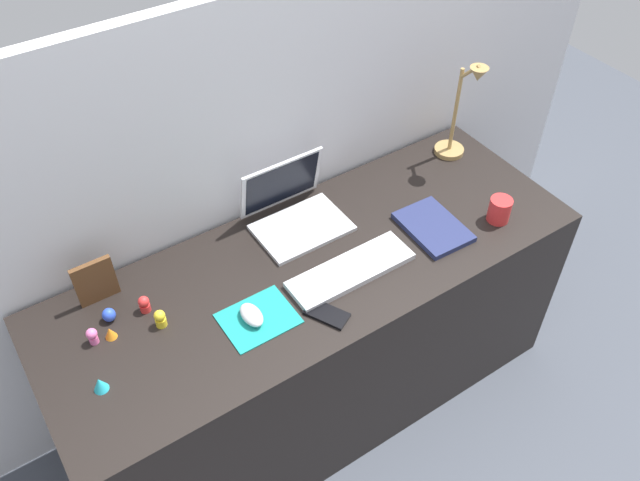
# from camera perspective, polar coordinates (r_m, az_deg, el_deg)

# --- Properties ---
(ground_plane) EXTENTS (6.00, 6.00, 0.00)m
(ground_plane) POSITION_cam_1_polar(r_m,az_deg,el_deg) (2.67, -0.37, -12.97)
(ground_plane) COLOR #474C56
(back_wall) EXTENTS (2.95, 0.05, 1.49)m
(back_wall) POSITION_cam_1_polar(r_m,az_deg,el_deg) (2.30, -5.35, 3.52)
(back_wall) COLOR silver
(back_wall) RESTS_ON ground_plane
(desk) EXTENTS (1.75, 0.64, 0.74)m
(desk) POSITION_cam_1_polar(r_m,az_deg,el_deg) (2.36, -0.41, -8.16)
(desk) COLOR black
(desk) RESTS_ON ground_plane
(laptop) EXTENTS (0.30, 0.26, 0.21)m
(laptop) POSITION_cam_1_polar(r_m,az_deg,el_deg) (2.19, -2.37, 2.83)
(laptop) COLOR silver
(laptop) RESTS_ON desk
(keyboard) EXTENTS (0.41, 0.13, 0.02)m
(keyboard) POSITION_cam_1_polar(r_m,az_deg,el_deg) (2.05, 2.67, -2.59)
(keyboard) COLOR silver
(keyboard) RESTS_ON desk
(mousepad) EXTENTS (0.21, 0.17, 0.00)m
(mousepad) POSITION_cam_1_polar(r_m,az_deg,el_deg) (1.94, -5.34, -6.71)
(mousepad) COLOR teal
(mousepad) RESTS_ON desk
(mouse) EXTENTS (0.06, 0.10, 0.03)m
(mouse) POSITION_cam_1_polar(r_m,az_deg,el_deg) (1.93, -5.92, -6.40)
(mouse) COLOR silver
(mouse) RESTS_ON mousepad
(cell_phone) EXTENTS (0.12, 0.14, 0.01)m
(cell_phone) POSITION_cam_1_polar(r_m,az_deg,el_deg) (1.94, 0.59, -6.34)
(cell_phone) COLOR black
(cell_phone) RESTS_ON desk
(desk_lamp) EXTENTS (0.11, 0.16, 0.40)m
(desk_lamp) POSITION_cam_1_polar(r_m,az_deg,el_deg) (2.44, 12.11, 10.63)
(desk_lamp) COLOR #A5844C
(desk_lamp) RESTS_ON desk
(notebook_pad) EXTENTS (0.18, 0.25, 0.02)m
(notebook_pad) POSITION_cam_1_polar(r_m,az_deg,el_deg) (2.22, 9.72, 1.15)
(notebook_pad) COLOR navy
(notebook_pad) RESTS_ON desk
(picture_frame) EXTENTS (0.12, 0.02, 0.15)m
(picture_frame) POSITION_cam_1_polar(r_m,az_deg,el_deg) (2.04, -18.80, -3.36)
(picture_frame) COLOR brown
(picture_frame) RESTS_ON desk
(coffee_mug) EXTENTS (0.07, 0.07, 0.09)m
(coffee_mug) POSITION_cam_1_polar(r_m,az_deg,el_deg) (2.28, 15.21, 2.57)
(coffee_mug) COLOR red
(coffee_mug) RESTS_ON desk
(toy_figurine_red) EXTENTS (0.03, 0.03, 0.05)m
(toy_figurine_red) POSITION_cam_1_polar(r_m,az_deg,el_deg) (2.00, -14.91, -5.30)
(toy_figurine_red) COLOR red
(toy_figurine_red) RESTS_ON desk
(toy_figurine_blue) EXTENTS (0.04, 0.04, 0.04)m
(toy_figurine_blue) POSITION_cam_1_polar(r_m,az_deg,el_deg) (2.01, -17.73, -6.12)
(toy_figurine_blue) COLOR blue
(toy_figurine_blue) RESTS_ON desk
(toy_figurine_yellow) EXTENTS (0.03, 0.03, 0.06)m
(toy_figurine_yellow) POSITION_cam_1_polar(r_m,az_deg,el_deg) (1.95, -13.60, -6.54)
(toy_figurine_yellow) COLOR yellow
(toy_figurine_yellow) RESTS_ON desk
(toy_figurine_cyan) EXTENTS (0.04, 0.04, 0.04)m
(toy_figurine_cyan) POSITION_cam_1_polar(r_m,az_deg,el_deg) (1.87, -18.44, -11.66)
(toy_figurine_cyan) COLOR #28B7CC
(toy_figurine_cyan) RESTS_ON desk
(toy_figurine_orange) EXTENTS (0.03, 0.03, 0.04)m
(toy_figurine_orange) POSITION_cam_1_polar(r_m,az_deg,el_deg) (1.97, -17.63, -7.58)
(toy_figurine_orange) COLOR orange
(toy_figurine_orange) RESTS_ON desk
(toy_figurine_pink) EXTENTS (0.03, 0.03, 0.05)m
(toy_figurine_pink) POSITION_cam_1_polar(r_m,az_deg,el_deg) (1.97, -19.03, -7.76)
(toy_figurine_pink) COLOR pink
(toy_figurine_pink) RESTS_ON desk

